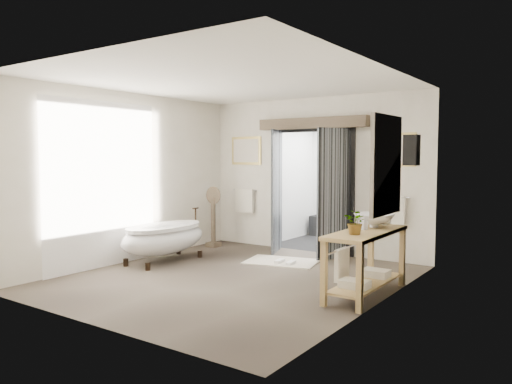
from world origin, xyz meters
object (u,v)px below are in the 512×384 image
rug (282,261)px  clawfoot_tub (164,237)px  basin (374,220)px  vanity (364,257)px

rug → clawfoot_tub: bearing=-146.0°
basin → clawfoot_tub: bearing=-171.9°
basin → vanity: bearing=-85.0°
vanity → rug: 2.31m
vanity → rug: vanity is taller
rug → basin: 2.28m
clawfoot_tub → rug: clawfoot_tub is taller
clawfoot_tub → vanity: 3.63m
vanity → basin: 0.57m
clawfoot_tub → basin: basin is taller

